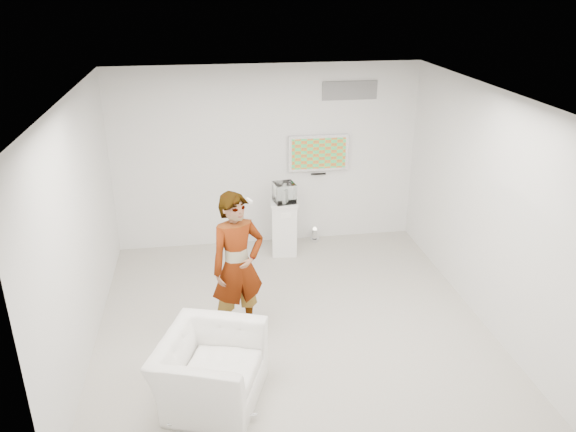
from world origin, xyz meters
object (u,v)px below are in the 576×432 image
object	(u,v)px
person	(238,266)
pedestal	(284,227)
tv	(318,153)
armchair	(210,370)
floor_uplight	(315,234)

from	to	relation	value
person	pedestal	world-z (taller)	person
tv	armchair	distance (m)	4.44
tv	person	bearing A→B (deg)	-120.30
person	floor_uplight	size ratio (longest dim) A/B	7.77
pedestal	floor_uplight	size ratio (longest dim) A/B	3.68
person	armchair	size ratio (longest dim) A/B	1.66
tv	person	size ratio (longest dim) A/B	0.53
armchair	pedestal	bearing A→B (deg)	-0.88
armchair	floor_uplight	size ratio (longest dim) A/B	4.68
pedestal	floor_uplight	bearing A→B (deg)	31.43
person	pedestal	bearing A→B (deg)	47.20
floor_uplight	tv	bearing A→B (deg)	62.67
armchair	person	bearing A→B (deg)	1.83
tv	armchair	world-z (taller)	tv
armchair	pedestal	distance (m)	3.60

